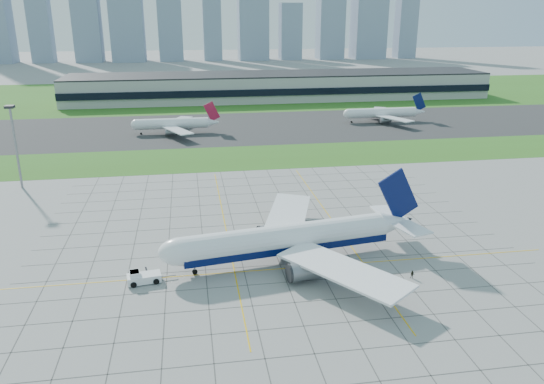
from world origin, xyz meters
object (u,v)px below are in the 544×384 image
object	(u,v)px
light_mast	(14,137)
crew_far	(412,275)
airliner	(289,239)
crew_near	(146,271)
distant_jet_2	(383,113)
pushback_tug	(142,277)
distant_jet_1	(174,124)

from	to	relation	value
light_mast	crew_far	size ratio (longest dim) A/B	14.55
airliner	crew_near	xyz separation A→B (m)	(-30.38, -1.82, -4.24)
distant_jet_2	crew_near	bearing A→B (deg)	-125.63
light_mast	airliner	xyz separation A→B (m)	(72.20, -63.37, -11.04)
pushback_tug	distant_jet_2	distance (m)	184.74
airliner	distant_jet_2	size ratio (longest dim) A/B	1.40
airliner	pushback_tug	xyz separation A→B (m)	(-30.93, -5.19, -3.93)
pushback_tug	distant_jet_1	bearing A→B (deg)	79.34
crew_far	distant_jet_1	distance (m)	155.51
distant_jet_1	distant_jet_2	size ratio (longest dim) A/B	1.00
pushback_tug	distant_jet_2	size ratio (longest dim) A/B	0.23
distant_jet_1	crew_near	bearing A→B (deg)	-91.61
pushback_tug	crew_far	size ratio (longest dim) A/B	5.61
airliner	crew_far	distance (m)	26.74
light_mast	pushback_tug	distance (m)	81.42
pushback_tug	crew_near	xyz separation A→B (m)	(0.56, 3.38, -0.30)
airliner	pushback_tug	distance (m)	31.61
distant_jet_1	crew_far	bearing A→B (deg)	-71.25
pushback_tug	distant_jet_1	size ratio (longest dim) A/B	0.23
crew_near	distant_jet_2	xyz separation A→B (m)	(105.81, 147.63, 3.59)
airliner	distant_jet_1	size ratio (longest dim) A/B	1.40
pushback_tug	distant_jet_2	xyz separation A→B (m)	(106.37, 151.01, 3.28)
crew_far	distant_jet_2	world-z (taller)	distant_jet_2
crew_near	crew_far	world-z (taller)	crew_near
airliner	pushback_tug	size ratio (longest dim) A/B	6.05
light_mast	distant_jet_1	bearing A→B (deg)	57.50
airliner	distant_jet_1	distance (m)	137.66
pushback_tug	airliner	bearing A→B (deg)	0.68
airliner	distant_jet_2	xyz separation A→B (m)	(75.43, 145.82, -0.65)
airliner	crew_far	bearing A→B (deg)	-36.23
crew_near	airliner	bearing A→B (deg)	-65.23
light_mast	airliner	size ratio (longest dim) A/B	0.43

